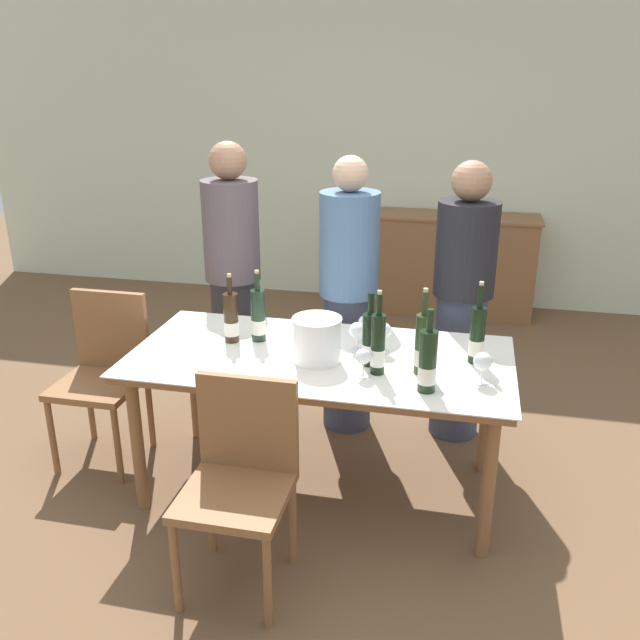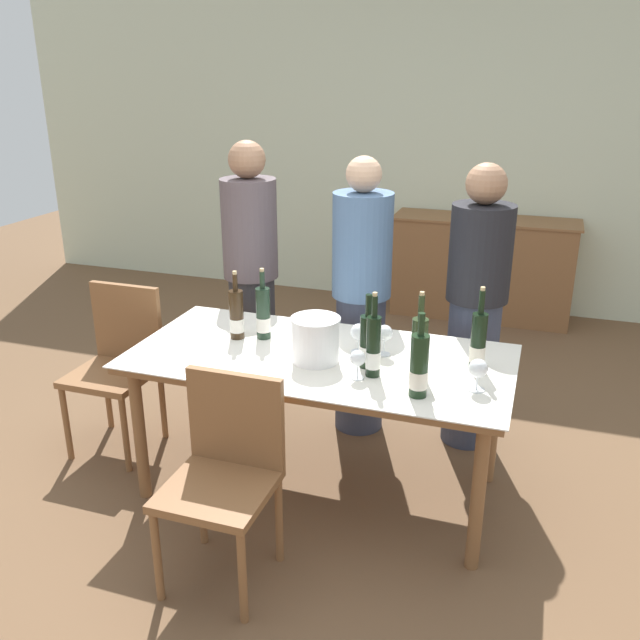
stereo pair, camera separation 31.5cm
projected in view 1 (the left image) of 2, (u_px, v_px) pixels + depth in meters
ground_plane at (320, 487)px, 3.47m from camera, size 12.00×12.00×0.00m
back_wall at (399, 143)px, 5.86m from camera, size 8.00×0.10×2.80m
sideboard_cabinet at (446, 264)px, 5.84m from camera, size 1.51×0.46×0.85m
dining_table at (320, 369)px, 3.24m from camera, size 1.81×0.88×0.74m
ice_bucket at (316, 338)px, 3.12m from camera, size 0.23×0.23×0.21m
wine_bottle_0 at (428, 363)px, 2.82m from camera, size 0.08×0.08×0.37m
wine_bottle_1 at (258, 317)px, 3.35m from camera, size 0.07×0.07×0.36m
wine_bottle_2 at (477, 336)px, 3.10m from camera, size 0.07×0.07×0.39m
wine_bottle_3 at (370, 340)px, 3.08m from camera, size 0.07×0.07×0.35m
wine_bottle_4 at (231, 319)px, 3.34m from camera, size 0.07×0.07×0.35m
wine_bottle_5 at (378, 345)px, 2.98m from camera, size 0.07×0.07×0.39m
wine_bottle_6 at (423, 345)px, 2.99m from camera, size 0.07×0.07×0.40m
wine_glass_0 at (365, 323)px, 3.34m from camera, size 0.07×0.07×0.14m
wine_glass_1 at (383, 331)px, 3.21m from camera, size 0.08×0.08×0.15m
wine_glass_2 at (363, 357)px, 2.96m from camera, size 0.07×0.07×0.13m
wine_glass_3 at (357, 331)px, 3.23m from camera, size 0.08×0.08×0.14m
wine_glass_4 at (483, 362)px, 2.90m from camera, size 0.08×0.08×0.14m
chair_near_front at (241, 470)px, 2.71m from camera, size 0.42×0.42×0.87m
chair_left_end at (105, 366)px, 3.61m from camera, size 0.42×0.42×0.91m
person_host at (233, 280)px, 4.06m from camera, size 0.33×0.33×1.63m
person_guest_left at (348, 299)px, 3.82m from camera, size 0.33×0.33×1.59m
person_guest_right at (462, 305)px, 3.73m from camera, size 0.33×0.33×1.57m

